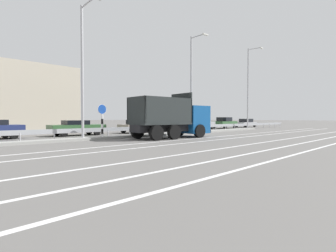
# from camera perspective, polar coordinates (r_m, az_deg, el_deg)

# --- Properties ---
(ground_plane) EXTENTS (320.00, 320.00, 0.00)m
(ground_plane) POSITION_cam_1_polar(r_m,az_deg,el_deg) (22.08, 3.88, -2.23)
(ground_plane) COLOR #605E5B
(lane_strip_0) EXTENTS (57.57, 0.16, 0.01)m
(lane_strip_0) POSITION_cam_1_polar(r_m,az_deg,el_deg) (18.90, 4.38, -2.90)
(lane_strip_0) COLOR silver
(lane_strip_0) RESTS_ON ground_plane
(lane_strip_1) EXTENTS (57.57, 0.16, 0.01)m
(lane_strip_1) POSITION_cam_1_polar(r_m,az_deg,el_deg) (17.81, 8.67, -3.20)
(lane_strip_1) COLOR silver
(lane_strip_1) RESTS_ON ground_plane
(lane_strip_2) EXTENTS (57.57, 0.16, 0.01)m
(lane_strip_2) POSITION_cam_1_polar(r_m,az_deg,el_deg) (16.15, 17.69, -3.78)
(lane_strip_2) COLOR silver
(lane_strip_2) RESTS_ON ground_plane
(lane_strip_3) EXTENTS (57.57, 0.16, 0.01)m
(lane_strip_3) POSITION_cam_1_polar(r_m,az_deg,el_deg) (15.36, 24.04, -4.13)
(lane_strip_3) COLOR silver
(lane_strip_3) RESTS_ON ground_plane
(lane_strip_4) EXTENTS (57.57, 0.16, 0.01)m
(lane_strip_4) POSITION_cam_1_polar(r_m,az_deg,el_deg) (14.90, 29.41, -4.39)
(lane_strip_4) COLOR silver
(lane_strip_4) RESTS_ON ground_plane
(median_island) EXTENTS (31.67, 1.10, 0.18)m
(median_island) POSITION_cam_1_polar(r_m,az_deg,el_deg) (23.65, -0.31, -1.74)
(median_island) COLOR gray
(median_island) RESTS_ON ground_plane
(median_guardrail) EXTENTS (57.57, 0.09, 0.78)m
(median_guardrail) POSITION_cam_1_polar(r_m,az_deg,el_deg) (24.56, -2.42, -0.49)
(median_guardrail) COLOR #9EA0A5
(median_guardrail) RESTS_ON ground_plane
(dump_truck) EXTENTS (6.67, 3.22, 3.48)m
(dump_truck) POSITION_cam_1_polar(r_m,az_deg,el_deg) (20.60, 2.30, 1.06)
(dump_truck) COLOR #144C8C
(dump_truck) RESTS_ON ground_plane
(median_road_sign) EXTENTS (0.71, 0.16, 2.52)m
(median_road_sign) POSITION_cam_1_polar(r_m,az_deg,el_deg) (19.57, -14.14, 1.06)
(median_road_sign) COLOR white
(median_road_sign) RESTS_ON ground_plane
(street_lamp_1) EXTENTS (0.71, 2.38, 9.20)m
(street_lamp_1) POSITION_cam_1_polar(r_m,az_deg,el_deg) (19.12, -17.97, 12.42)
(street_lamp_1) COLOR #ADADB2
(street_lamp_1) RESTS_ON ground_plane
(street_lamp_2) EXTENTS (0.71, 2.01, 9.59)m
(street_lamp_2) POSITION_cam_1_polar(r_m,az_deg,el_deg) (26.39, 5.28, 9.87)
(street_lamp_2) COLOR #ADADB2
(street_lamp_2) RESTS_ON ground_plane
(street_lamp_3) EXTENTS (0.71, 1.93, 10.56)m
(street_lamp_3) POSITION_cam_1_polar(r_m,az_deg,el_deg) (36.02, 17.18, 8.39)
(street_lamp_3) COLOR #ADADB2
(street_lamp_3) RESTS_ON ground_plane
(parked_car_3) EXTENTS (4.79, 2.19, 1.33)m
(parked_car_3) POSITION_cam_1_polar(r_m,az_deg,el_deg) (24.24, -19.21, -0.31)
(parked_car_3) COLOR #335B33
(parked_car_3) RESTS_ON ground_plane
(parked_car_4) EXTENTS (4.04, 2.02, 1.34)m
(parked_car_4) POSITION_cam_1_polar(r_m,az_deg,el_deg) (27.21, -6.63, -0.04)
(parked_car_4) COLOR gray
(parked_car_4) RESTS_ON ground_plane
(parked_car_5) EXTENTS (4.35, 1.98, 1.46)m
(parked_car_5) POSITION_cam_1_polar(r_m,az_deg,el_deg) (31.04, 0.72, 0.30)
(parked_car_5) COLOR #335B33
(parked_car_5) RESTS_ON ground_plane
(parked_car_6) EXTENTS (4.24, 2.02, 1.56)m
(parked_car_6) POSITION_cam_1_polar(r_m,az_deg,el_deg) (35.76, 7.40, 0.54)
(parked_car_6) COLOR #A3A3A8
(parked_car_6) RESTS_ON ground_plane
(parked_car_7) EXTENTS (4.77, 2.20, 1.64)m
(parked_car_7) POSITION_cam_1_polar(r_m,az_deg,el_deg) (39.76, 12.23, 0.68)
(parked_car_7) COLOR #335B33
(parked_car_7) RESTS_ON ground_plane
(parked_car_8) EXTENTS (4.92, 2.07, 1.39)m
(parked_car_8) POSITION_cam_1_polar(r_m,az_deg,el_deg) (45.36, 16.57, 0.64)
(parked_car_8) COLOR #A3A3A8
(parked_car_8) RESTS_ON ground_plane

